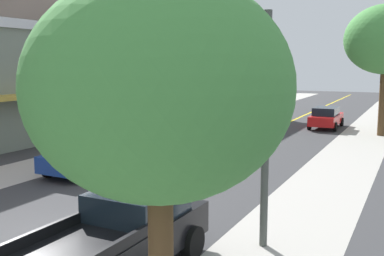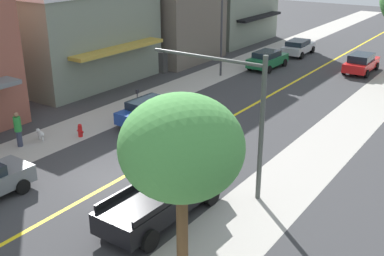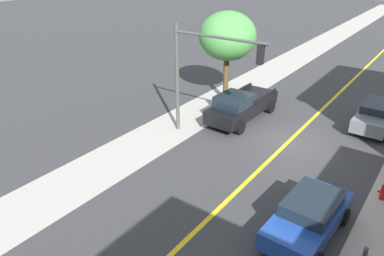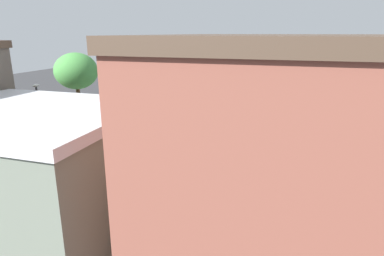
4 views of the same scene
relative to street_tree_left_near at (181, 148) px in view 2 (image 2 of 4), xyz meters
The scene contains 17 objects.
ground_plane 8.19m from the street_tree_left_near, 150.05° to the left, with size 140.00×140.00×0.00m, color #38383A.
sidewalk_left 13.45m from the street_tree_left_near, 164.17° to the left, with size 3.15×126.00×0.01m, color #ADA8A0.
sidewalk_right 5.54m from the street_tree_left_near, 86.80° to the left, with size 3.15×126.00×0.01m, color #ADA8A0.
road_centerline_stripe 8.19m from the street_tree_left_near, 150.05° to the left, with size 0.20×126.00×0.00m, color yellow.
corner_shop_building 24.81m from the street_tree_left_near, 145.88° to the left, with size 10.39×11.19×6.99m.
street_tree_left_near is the anchor object (origin of this frame).
fire_hydrant 13.31m from the street_tree_left_near, 151.63° to the left, with size 0.44×0.24×0.74m.
parking_meter 16.35m from the street_tree_left_near, 135.91° to the left, with size 0.12×0.18×1.36m.
traffic_light_mast 5.89m from the street_tree_left_near, 108.68° to the left, with size 5.29×0.32×5.96m.
street_lamp 24.17m from the street_tree_left_near, 118.65° to the left, with size 0.70×0.36×6.62m.
red_sedan_right_curb 28.85m from the street_tree_left_near, 95.56° to the left, with size 1.99×4.49×1.54m.
blue_sedan_left_curb 14.05m from the street_tree_left_near, 133.52° to the left, with size 2.19×4.35×1.46m.
green_sedan_left_curb 27.38m from the street_tree_left_near, 110.70° to the left, with size 2.09×4.34×1.47m.
silver_sedan_left_curb 33.29m from the street_tree_left_near, 106.74° to the left, with size 2.16×4.56×1.40m.
black_pickup_truck 4.84m from the street_tree_left_near, 136.59° to the left, with size 2.31×5.63×1.81m.
pedestrian_green_shirt 13.61m from the street_tree_left_near, 165.29° to the left, with size 0.37×0.37×1.85m.
small_dog 13.94m from the street_tree_left_near, 160.24° to the left, with size 0.76×0.42×0.57m.
Camera 2 is at (13.37, -13.53, 9.80)m, focal length 44.35 mm.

